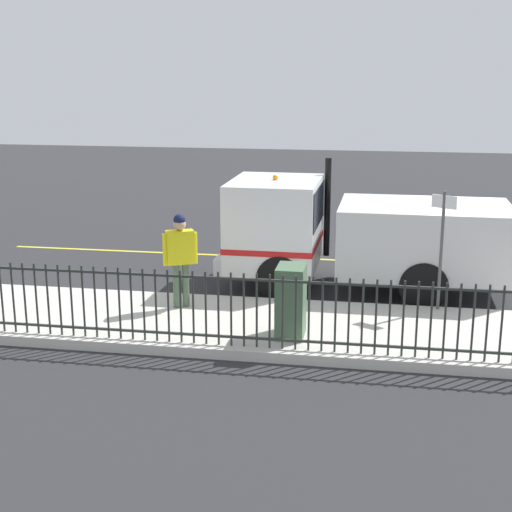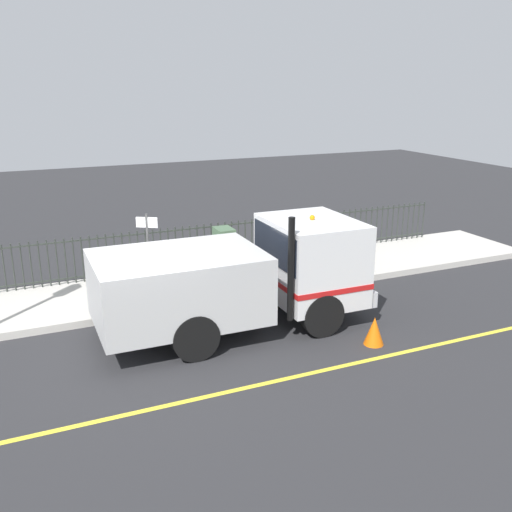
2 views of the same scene
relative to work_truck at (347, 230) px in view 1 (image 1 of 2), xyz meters
The scene contains 9 objects.
ground_plane 2.83m from the work_truck, 96.81° to the left, with size 55.58×55.58×0.00m, color #2B2B2D.
sidewalk_slab 4.02m from the work_truck, 40.67° to the left, with size 2.92×25.26×0.18m, color beige.
lane_marking 3.75m from the work_truck, 134.74° to the left, with size 0.12×22.74×0.01m, color yellow.
work_truck is the anchor object (origin of this frame).
worker_standing 3.78m from the work_truck, 52.63° to the right, with size 0.44×0.60×1.81m.
iron_fence 4.85m from the work_truck, 31.14° to the left, with size 0.04×21.51×1.25m.
utility_cabinet 3.62m from the work_truck, 11.99° to the right, with size 0.67×0.47×1.23m, color #4C6B4C.
traffic_cone 2.95m from the work_truck, 133.02° to the right, with size 0.42×0.42×0.61m, color orange.
street_sign 2.46m from the work_truck, 48.89° to the left, with size 0.29×0.44×2.27m.
Camera 1 is at (15.66, -1.80, 4.61)m, focal length 51.83 mm.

